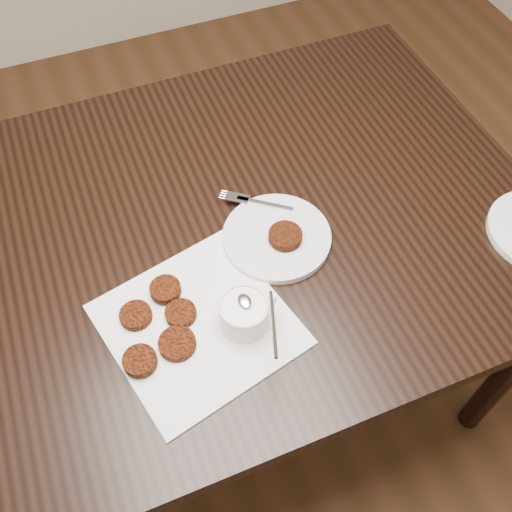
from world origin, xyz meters
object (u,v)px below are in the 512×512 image
Objects in this scene: napkin at (198,324)px; sauce_ramekin at (244,304)px; plate_with_patty at (277,235)px; table at (198,321)px.

sauce_ramekin reaches higher than napkin.
plate_with_patty is at bearing 49.81° from sauce_ramekin.
sauce_ramekin is 0.58× the size of plate_with_patty.
sauce_ramekin is (0.08, -0.03, 0.07)m from napkin.
sauce_ramekin reaches higher than plate_with_patty.
napkin is 0.25m from plate_with_patty.
napkin is 1.43× the size of plate_with_patty.
napkin is at bearing -149.08° from plate_with_patty.
napkin is at bearing 160.41° from sauce_ramekin.
table is 0.44m from napkin.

